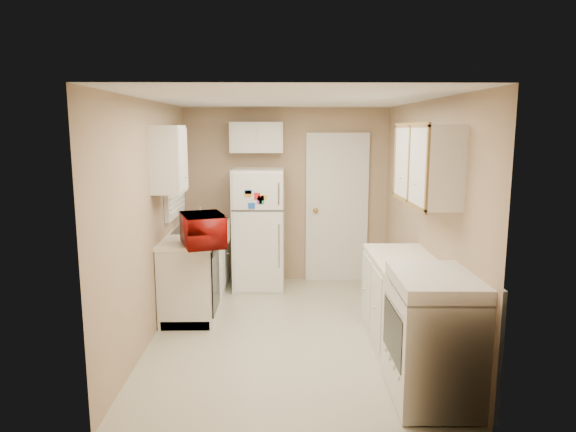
{
  "coord_description": "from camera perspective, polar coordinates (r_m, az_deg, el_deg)",
  "views": [
    {
      "loc": [
        -0.09,
        -5.16,
        2.12
      ],
      "look_at": [
        0.0,
        0.5,
        1.15
      ],
      "focal_mm": 32.0,
      "sensor_mm": 36.0,
      "label": 1
    }
  ],
  "objects": [
    {
      "name": "stove",
      "position": [
        4.28,
        16.22,
        -12.72
      ],
      "size": [
        0.7,
        0.86,
        1.03
      ],
      "primitive_type": "cube",
      "rotation": [
        0.0,
        0.0,
        -0.02
      ],
      "color": "silver",
      "rests_on": "floor"
    },
    {
      "name": "left_counter",
      "position": [
        6.37,
        -10.05,
        -5.63
      ],
      "size": [
        0.6,
        1.8,
        0.9
      ],
      "primitive_type": "cube",
      "color": "silver",
      "rests_on": "floor"
    },
    {
      "name": "sink",
      "position": [
        6.42,
        -9.95,
        -1.75
      ],
      "size": [
        0.54,
        0.74,
        0.16
      ],
      "primitive_type": "cube",
      "color": "gray",
      "rests_on": "left_counter"
    },
    {
      "name": "upper_cabinet_left",
      "position": [
        5.51,
        -13.13,
        6.14
      ],
      "size": [
        0.3,
        0.45,
        0.7
      ],
      "primitive_type": "cube",
      "color": "silver",
      "rests_on": "wall_left"
    },
    {
      "name": "refrigerator",
      "position": [
        6.8,
        -3.24,
        -1.48
      ],
      "size": [
        0.68,
        0.66,
        1.6
      ],
      "primitive_type": "cube",
      "rotation": [
        0.0,
        0.0,
        -0.03
      ],
      "color": "silver",
      "rests_on": "floor"
    },
    {
      "name": "cabinet_over_fridge",
      "position": [
        6.92,
        -3.51,
        8.72
      ],
      "size": [
        0.7,
        0.3,
        0.4
      ],
      "primitive_type": "cube",
      "color": "silver",
      "rests_on": "wall_back"
    },
    {
      "name": "right_counter",
      "position": [
        4.82,
        13.69,
        -10.85
      ],
      "size": [
        0.6,
        2.0,
        0.9
      ],
      "primitive_type": "cube",
      "color": "silver",
      "rests_on": "floor"
    },
    {
      "name": "soap_bottle",
      "position": [
        6.9,
        -9.73,
        0.25
      ],
      "size": [
        0.11,
        0.11,
        0.2
      ],
      "primitive_type": "imported",
      "rotation": [
        0.0,
        0.0,
        0.32
      ],
      "color": "white",
      "rests_on": "left_counter"
    },
    {
      "name": "wall_right",
      "position": [
        5.45,
        14.97,
        -0.33
      ],
      "size": [
        3.8,
        3.8,
        0.0
      ],
      "primitive_type": "plane",
      "color": "tan",
      "rests_on": "floor"
    },
    {
      "name": "ceiling",
      "position": [
        5.17,
        0.09,
        12.83
      ],
      "size": [
        3.8,
        3.8,
        0.0
      ],
      "primitive_type": "plane",
      "color": "white",
      "rests_on": "floor"
    },
    {
      "name": "interior_door",
      "position": [
        7.15,
        5.45,
        0.83
      ],
      "size": [
        0.86,
        0.06,
        2.08
      ],
      "primitive_type": "cube",
      "color": "silver",
      "rests_on": "floor"
    },
    {
      "name": "wall_left",
      "position": [
        5.4,
        -14.93,
        -0.41
      ],
      "size": [
        3.8,
        3.8,
        0.0
      ],
      "primitive_type": "plane",
      "color": "tan",
      "rests_on": "floor"
    },
    {
      "name": "floor",
      "position": [
        5.58,
        0.08,
        -12.61
      ],
      "size": [
        3.8,
        3.8,
        0.0
      ],
      "primitive_type": "plane",
      "color": "beige",
      "rests_on": "ground"
    },
    {
      "name": "window_blinds",
      "position": [
        6.36,
        -12.47,
        4.81
      ],
      "size": [
        0.1,
        0.98,
        1.08
      ],
      "primitive_type": "cube",
      "color": "silver",
      "rests_on": "wall_left"
    },
    {
      "name": "microwave",
      "position": [
        5.45,
        -9.38,
        -1.74
      ],
      "size": [
        0.68,
        0.51,
        0.4
      ],
      "primitive_type": "imported",
      "rotation": [
        0.0,
        0.0,
        1.89
      ],
      "color": "#8F0C08",
      "rests_on": "left_counter"
    },
    {
      "name": "dishwasher",
      "position": [
        5.74,
        -8.13,
        -6.86
      ],
      "size": [
        0.03,
        0.58,
        0.72
      ],
      "primitive_type": "cube",
      "color": "black",
      "rests_on": "floor"
    },
    {
      "name": "wall_front",
      "position": [
        3.39,
        0.62,
        -6.04
      ],
      "size": [
        2.8,
        2.8,
        0.0
      ],
      "primitive_type": "plane",
      "color": "tan",
      "rests_on": "floor"
    },
    {
      "name": "wall_back",
      "position": [
        7.12,
        -0.17,
        2.3
      ],
      "size": [
        2.8,
        2.8,
        0.0
      ],
      "primitive_type": "plane",
      "color": "tan",
      "rests_on": "floor"
    },
    {
      "name": "upper_cabinet_right",
      "position": [
        4.86,
        15.17,
        5.61
      ],
      "size": [
        0.3,
        1.2,
        0.7
      ],
      "primitive_type": "cube",
      "color": "silver",
      "rests_on": "wall_right"
    }
  ]
}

